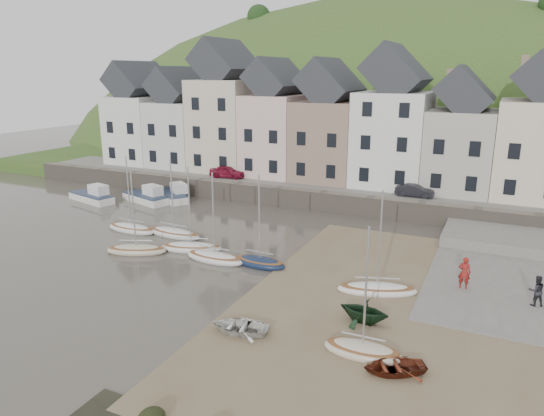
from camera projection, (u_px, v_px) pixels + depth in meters
The scene contains 26 objects.
ground at pixel (231, 278), 30.92m from camera, with size 160.00×160.00×0.00m, color #443E35.
quay_land at pixel (366, 174), 58.65m from camera, with size 90.00×30.00×1.50m, color #385522.
quay_street at pixel (335, 187), 48.40m from camera, with size 70.00×7.00×0.10m, color slate.
seawall at pixel (323, 201), 45.52m from camera, with size 70.00×1.20×1.80m, color slate.
beach at pixel (411, 312), 26.40m from camera, with size 18.00×26.00×0.06m, color brown.
slipway at pixel (498, 271), 31.73m from camera, with size 8.00×18.00×0.12m, color slate.
hillside at pixel (374, 245), 90.10m from camera, with size 134.40×84.00×84.00m.
townhouse_terrace at pixel (365, 124), 49.20m from camera, with size 61.05×8.00×13.93m.
sailboat_0 at pixel (131, 228), 39.77m from camera, with size 4.52×1.61×6.32m.
sailboat_1 at pixel (174, 233), 38.62m from camera, with size 4.83×1.73×6.32m.
sailboat_2 at pixel (136, 250), 35.02m from camera, with size 4.48×3.03×6.32m.
sailboat_3 at pixel (191, 247), 35.49m from camera, with size 4.71×2.86×6.32m.
sailboat_4 at pixel (215, 257), 33.56m from camera, with size 4.36×1.58×6.32m.
sailboat_5 at pixel (260, 262), 32.74m from camera, with size 3.75×1.68×6.32m.
sailboat_6 at pixel (377, 289), 28.68m from camera, with size 4.83×2.90×6.32m.
sailboat_7 at pixel (363, 350), 22.38m from camera, with size 3.65×1.60×6.32m.
motorboat_0 at pixel (147, 196), 48.64m from camera, with size 5.71×3.29×1.70m.
motorboat_1 at pixel (93, 196), 48.89m from camera, with size 5.71×2.98×1.70m.
motorboat_2 at pixel (173, 194), 49.51m from camera, with size 5.20×4.30×1.70m.
rowboat_white at pixel (240, 326), 24.29m from camera, with size 2.07×2.90×0.60m, color silver.
rowboat_green at pixel (364, 310), 25.15m from camera, with size 2.19×2.53×1.33m, color black.
rowboat_red at pixel (394, 367), 21.01m from camera, with size 1.91×2.67×0.55m, color maroon.
person_red at pixel (464, 273), 28.94m from camera, with size 0.70×0.46×1.92m, color maroon.
person_dark at pixel (536, 291), 26.79m from camera, with size 0.83×0.65×1.72m, color black.
car_left at pixel (227, 172), 52.08m from camera, with size 1.49×3.72×1.27m, color maroon.
car_right at pixel (415, 191), 44.22m from camera, with size 1.18×3.37×1.11m, color black.
Camera 1 is at (14.51, -24.86, 12.37)m, focal length 32.88 mm.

